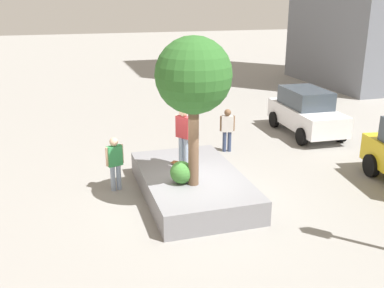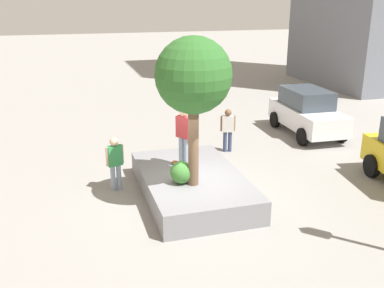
# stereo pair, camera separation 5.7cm
# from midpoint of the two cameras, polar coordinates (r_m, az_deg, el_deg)

# --- Properties ---
(ground_plane) EXTENTS (120.00, 120.00, 0.00)m
(ground_plane) POSITION_cam_midpoint_polar(r_m,az_deg,el_deg) (12.58, 0.26, -7.38)
(ground_plane) COLOR gray
(planter_ledge) EXTENTS (4.62, 2.74, 0.67)m
(planter_ledge) POSITION_cam_midpoint_polar(r_m,az_deg,el_deg) (12.81, -0.13, -5.24)
(planter_ledge) COLOR gray
(planter_ledge) RESTS_ON ground
(plaza_tree) EXTENTS (1.96, 1.96, 3.92)m
(plaza_tree) POSITION_cam_midpoint_polar(r_m,az_deg,el_deg) (11.17, 0.06, 8.61)
(plaza_tree) COLOR brown
(plaza_tree) RESTS_ON planter_ledge
(boxwood_shrub) EXTENTS (0.61, 0.61, 0.61)m
(boxwood_shrub) POSITION_cam_midpoint_polar(r_m,az_deg,el_deg) (11.97, -1.50, -3.66)
(boxwood_shrub) COLOR #3D7A33
(boxwood_shrub) RESTS_ON planter_ledge
(skateboard) EXTENTS (0.71, 0.72, 0.07)m
(skateboard) POSITION_cam_midpoint_polar(r_m,az_deg,el_deg) (13.25, -1.18, -2.59)
(skateboard) COLOR brown
(skateboard) RESTS_ON planter_ledge
(skateboarder) EXTENTS (0.50, 0.42, 1.72)m
(skateboarder) POSITION_cam_midpoint_polar(r_m,az_deg,el_deg) (12.92, -1.21, 1.58)
(skateboarder) COLOR #8C9EB7
(skateboarder) RESTS_ON skateboard
(police_car) EXTENTS (4.09, 2.03, 1.87)m
(police_car) POSITION_cam_midpoint_polar(r_m,az_deg,el_deg) (18.96, 14.36, 4.06)
(police_car) COLOR white
(police_car) RESTS_ON ground
(passerby_with_bag) EXTENTS (0.30, 0.53, 1.63)m
(passerby_with_bag) POSITION_cam_midpoint_polar(r_m,az_deg,el_deg) (13.14, -10.00, -2.05)
(passerby_with_bag) COLOR #8C9EB7
(passerby_with_bag) RESTS_ON ground
(pedestrian_crossing) EXTENTS (0.28, 0.53, 1.61)m
(pedestrian_crossing) POSITION_cam_midpoint_polar(r_m,az_deg,el_deg) (16.27, 4.45, 2.16)
(pedestrian_crossing) COLOR navy
(pedestrian_crossing) RESTS_ON ground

